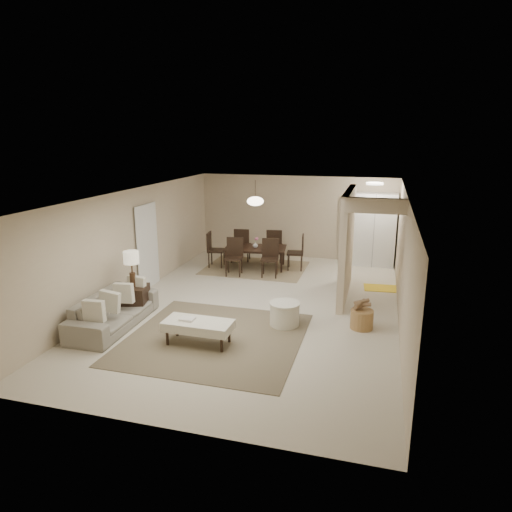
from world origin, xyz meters
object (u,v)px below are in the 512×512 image
(round_pouf, at_px, (285,314))
(wicker_basket, at_px, (362,319))
(dining_table, at_px, (255,258))
(pantry_cabinet, at_px, (374,230))
(side_table, at_px, (134,300))
(sofa, at_px, (114,311))
(ottoman_bench, at_px, (198,326))

(round_pouf, xyz_separation_m, wicker_basket, (1.49, 0.25, -0.05))
(wicker_basket, xyz_separation_m, dining_table, (-3.14, 3.48, 0.11))
(wicker_basket, height_order, dining_table, dining_table)
(pantry_cabinet, height_order, side_table, pantry_cabinet)
(sofa, xyz_separation_m, wicker_basket, (4.74, 1.21, -0.14))
(sofa, bearing_deg, dining_table, -20.68)
(side_table, relative_size, dining_table, 0.36)
(pantry_cabinet, xyz_separation_m, ottoman_bench, (-2.88, -6.23, -0.69))
(pantry_cabinet, distance_m, dining_table, 3.52)
(pantry_cabinet, height_order, sofa, pantry_cabinet)
(round_pouf, bearing_deg, pantry_cabinet, 72.70)
(pantry_cabinet, bearing_deg, wicker_basket, -90.72)
(pantry_cabinet, distance_m, ottoman_bench, 6.90)
(ottoman_bench, relative_size, side_table, 2.05)
(pantry_cabinet, xyz_separation_m, sofa, (-4.80, -5.93, -0.73))
(sofa, relative_size, ottoman_bench, 1.78)
(ottoman_bench, bearing_deg, dining_table, 94.48)
(wicker_basket, bearing_deg, sofa, -165.70)
(ottoman_bench, height_order, round_pouf, round_pouf)
(sofa, distance_m, side_table, 0.70)
(ottoman_bench, bearing_deg, sofa, 171.92)
(side_table, distance_m, wicker_basket, 4.72)
(sofa, height_order, dining_table, sofa)
(pantry_cabinet, distance_m, side_table, 7.11)
(pantry_cabinet, bearing_deg, round_pouf, -107.30)
(dining_table, bearing_deg, sofa, -116.98)
(ottoman_bench, xyz_separation_m, dining_table, (-0.32, 4.98, -0.06))
(round_pouf, height_order, dining_table, dining_table)
(wicker_basket, bearing_deg, round_pouf, -170.32)
(sofa, xyz_separation_m, side_table, (0.05, 0.70, -0.02))
(sofa, height_order, round_pouf, sofa)
(ottoman_bench, distance_m, dining_table, 4.99)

